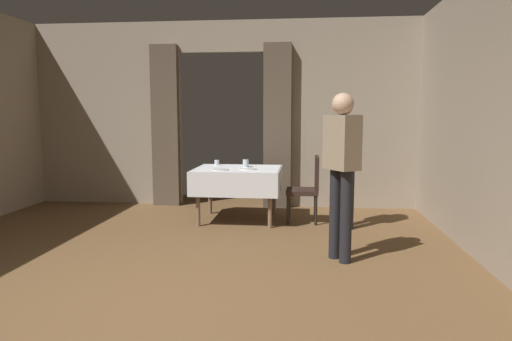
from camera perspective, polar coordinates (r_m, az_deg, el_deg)
ground at (r=3.89m, az=-15.52°, el=-16.07°), size 10.08×10.08×0.00m
wall_back at (r=7.62m, az=-4.25°, el=7.06°), size 6.40×0.27×3.00m
dining_table_mid at (r=6.50m, az=-2.26°, el=-0.66°), size 1.21×1.03×0.75m
chair_mid_right at (r=6.46m, az=6.48°, el=-1.89°), size 0.44×0.44×0.93m
plate_mid_a at (r=6.29m, az=-4.37°, el=0.11°), size 0.22×0.22×0.01m
glass_mid_b at (r=6.88m, az=-4.88°, el=0.98°), size 0.07×0.07×0.08m
plate_mid_c at (r=6.35m, az=-0.96°, el=0.19°), size 0.23×0.23×0.01m
glass_mid_d at (r=6.62m, az=-1.29°, el=0.91°), size 0.08×0.08×0.11m
person_waiter_by_doorway at (r=6.09m, az=10.79°, el=2.31°), size 0.39×0.28×1.72m
person_diner_standing_aside at (r=4.74m, az=10.57°, el=1.01°), size 0.38×0.42×1.72m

